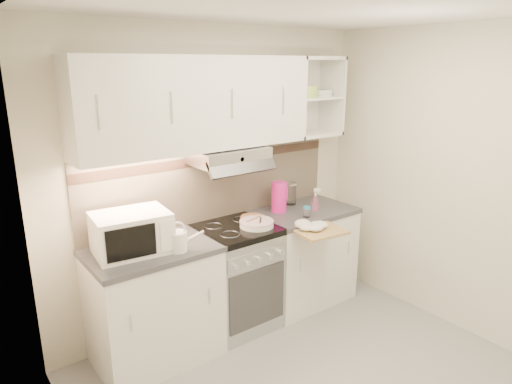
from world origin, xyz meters
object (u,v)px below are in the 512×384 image
watering_can (179,240)px  plate_stack (257,223)px  microwave (132,233)px  pink_pitcher (279,197)px  electric_range (236,276)px  spray_bottle (315,201)px  glass_jar (291,193)px  cutting_board (318,230)px

watering_can → plate_stack: size_ratio=0.91×
microwave → pink_pitcher: size_ratio=2.01×
microwave → watering_can: bearing=-28.4°
microwave → plate_stack: (1.02, -0.12, -0.12)m
electric_range → spray_bottle: size_ratio=4.15×
electric_range → watering_can: size_ratio=3.55×
spray_bottle → pink_pitcher: bearing=133.6°
plate_stack → pink_pitcher: 0.46m
glass_jar → spray_bottle: (0.06, -0.27, -0.02)m
pink_pitcher → cutting_board: size_ratio=0.70×
microwave → glass_jar: 1.66m
plate_stack → pink_pitcher: pink_pitcher is taller
microwave → cutting_board: bearing=-11.1°
glass_jar → cutting_board: (-0.24, -0.62, -0.13)m
watering_can → pink_pitcher: bearing=35.6°
plate_stack → spray_bottle: size_ratio=1.29×
glass_jar → spray_bottle: spray_bottle is taller
microwave → watering_can: (0.27, -0.19, -0.07)m
plate_stack → pink_pitcher: bearing=25.9°
plate_stack → spray_bottle: 0.70m
watering_can → cutting_board: watering_can is taller
electric_range → spray_bottle: 0.99m
spray_bottle → glass_jar: bearing=86.2°
microwave → electric_range: bearing=4.9°
microwave → glass_jar: microwave is taller
microwave → spray_bottle: (1.71, -0.09, -0.06)m
watering_can → glass_jar: size_ratio=1.21×
cutting_board → spray_bottle: bearing=56.3°
electric_range → watering_can: (-0.61, -0.17, 0.53)m
watering_can → spray_bottle: bearing=26.7°
spray_bottle → cutting_board: size_ratio=0.56×
watering_can → pink_pitcher: size_ratio=0.93×
microwave → plate_stack: size_ratio=1.97×
pink_pitcher → glass_jar: 0.25m
electric_range → glass_jar: size_ratio=4.31×
electric_range → microwave: (-0.88, 0.02, 0.59)m
watering_can → cutting_board: size_ratio=0.65×
electric_range → glass_jar: glass_jar is taller
microwave → glass_jar: size_ratio=2.63×
watering_can → cutting_board: bearing=10.4°
electric_range → plate_stack: size_ratio=3.22×
pink_pitcher → glass_jar: (0.23, 0.10, -0.03)m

